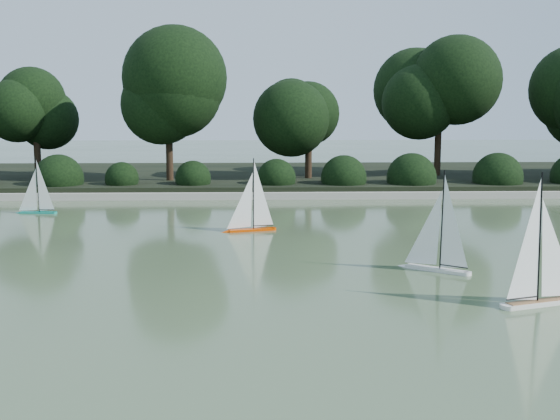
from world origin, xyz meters
name	(u,v)px	position (x,y,z in m)	size (l,w,h in m)	color
ground	(295,288)	(0.00, 0.00, 0.00)	(80.00, 80.00, 0.00)	#344228
pond_coping	(277,195)	(0.00, 9.00, 0.09)	(40.00, 0.35, 0.18)	gray
far_bank	(273,178)	(0.00, 13.00, 0.15)	(40.00, 8.00, 0.30)	black
tree_line	(317,98)	(1.23, 11.44, 2.64)	(26.31, 3.93, 4.39)	black
shrub_hedge	(276,178)	(0.00, 9.90, 0.45)	(29.10, 1.10, 1.10)	black
sailboat_white_a	(432,254)	(2.08, 0.94, 0.25)	(1.02, 0.80, 1.59)	silver
sailboat_white_b	(548,283)	(3.07, -0.88, 0.27)	(1.25, 0.57, 1.74)	silver
sailboat_orange	(247,219)	(-0.70, 4.29, 0.24)	(1.10, 0.44, 1.51)	#CE3A00
sailboat_teal	(34,204)	(-5.55, 6.72, 0.21)	(0.99, 0.26, 1.35)	#12806F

